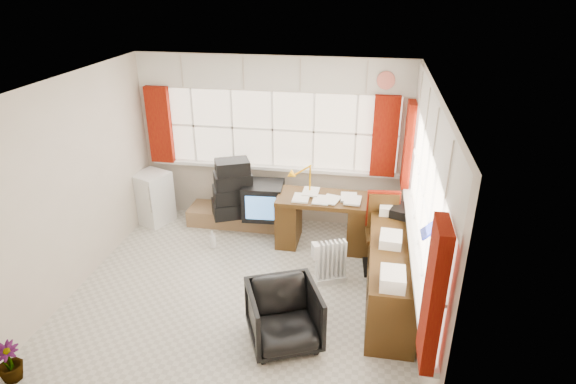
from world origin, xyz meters
name	(u,v)px	position (x,y,z in m)	size (l,w,h in m)	color
ground	(241,293)	(0.00, 0.00, 0.00)	(4.00, 4.00, 0.00)	beige
room_walls	(236,179)	(0.00, 0.00, 1.50)	(4.00, 4.00, 4.00)	beige
window_back	(273,163)	(0.00, 1.94, 0.95)	(3.70, 0.12, 3.60)	beige
window_right	(416,239)	(1.94, 0.00, 0.95)	(0.12, 3.70, 3.60)	beige
curtains	(330,158)	(0.92, 0.93, 1.46)	(3.83, 3.83, 1.15)	maroon
overhead_cabinets	(337,93)	(0.98, 0.98, 2.25)	(3.98, 3.98, 0.48)	silver
desk	(324,218)	(0.84, 1.33, 0.41)	(1.29, 0.64, 0.78)	#492D11
desk_lamp	(310,173)	(0.63, 1.43, 1.03)	(0.15, 0.12, 0.43)	#FFB10A
task_chair	(382,228)	(1.63, 0.93, 0.54)	(0.46, 0.48, 1.02)	black
office_chair	(284,316)	(0.65, -0.72, 0.33)	(0.70, 0.72, 0.65)	black
radiator	(331,266)	(1.03, 0.43, 0.23)	(0.41, 0.29, 0.57)	white
credenza	(390,271)	(1.73, 0.20, 0.39)	(0.50, 2.00, 0.85)	#492D11
file_tray	(403,211)	(1.87, 0.94, 0.81)	(0.26, 0.33, 0.11)	black
tv_bench	(235,216)	(-0.55, 1.72, 0.12)	(1.40, 0.50, 0.25)	olive
crt_tv	(264,200)	(-0.06, 1.56, 0.51)	(0.60, 0.57, 0.52)	black
hifi_stack	(234,190)	(-0.50, 1.54, 0.64)	(0.74, 0.62, 0.86)	black
mini_fridge	(153,198)	(-1.80, 1.59, 0.40)	(0.61, 0.61, 0.79)	white
spray_bottle_a	(212,239)	(-0.67, 0.96, 0.13)	(0.10, 0.10, 0.26)	silver
spray_bottle_b	(222,220)	(-0.73, 1.58, 0.11)	(0.09, 0.10, 0.21)	#8DD2CA
flower_vase	(9,362)	(-1.79, -1.67, 0.20)	(0.23, 0.23, 0.41)	black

